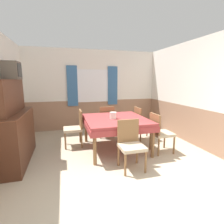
{
  "coord_description": "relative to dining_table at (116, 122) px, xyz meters",
  "views": [
    {
      "loc": [
        -0.97,
        -1.84,
        1.62
      ],
      "look_at": [
        0.09,
        1.97,
        0.9
      ],
      "focal_mm": 28.0,
      "sensor_mm": 36.0,
      "label": 1
    }
  ],
  "objects": [
    {
      "name": "ground_plane",
      "position": [
        -0.17,
        -1.97,
        -0.65
      ],
      "size": [
        16.0,
        16.0,
        0.0
      ],
      "primitive_type": "plane",
      "color": "tan"
    },
    {
      "name": "wall_back",
      "position": [
        -0.18,
        2.03,
        0.66
      ],
      "size": [
        4.71,
        0.09,
        2.6
      ],
      "color": "white",
      "rests_on": "ground_plane"
    },
    {
      "name": "wall_right",
      "position": [
        2.0,
        0.02,
        0.65
      ],
      "size": [
        0.05,
        4.37,
        2.6
      ],
      "color": "white",
      "rests_on": "ground_plane"
    },
    {
      "name": "dining_table",
      "position": [
        0.0,
        0.0,
        0.0
      ],
      "size": [
        1.42,
        1.53,
        0.75
      ],
      "color": "#9E3838",
      "rests_on": "ground_plane"
    },
    {
      "name": "chair_right_near",
      "position": [
        0.9,
        -0.46,
        -0.16
      ],
      "size": [
        0.44,
        0.44,
        0.9
      ],
      "rotation": [
        0.0,
        0.0,
        4.71
      ],
      "color": "brown",
      "rests_on": "ground_plane"
    },
    {
      "name": "chair_head_window",
      "position": [
        0.0,
        0.95,
        -0.16
      ],
      "size": [
        0.44,
        0.44,
        0.9
      ],
      "color": "brown",
      "rests_on": "ground_plane"
    },
    {
      "name": "chair_head_near",
      "position": [
        0.0,
        -0.95,
        -0.16
      ],
      "size": [
        0.44,
        0.44,
        0.9
      ],
      "rotation": [
        0.0,
        0.0,
        3.14
      ],
      "color": "brown",
      "rests_on": "ground_plane"
    },
    {
      "name": "chair_right_far",
      "position": [
        0.9,
        0.46,
        -0.16
      ],
      "size": [
        0.44,
        0.44,
        0.9
      ],
      "rotation": [
        0.0,
        0.0,
        4.71
      ],
      "color": "brown",
      "rests_on": "ground_plane"
    },
    {
      "name": "chair_left_far",
      "position": [
        -0.9,
        0.46,
        -0.16
      ],
      "size": [
        0.44,
        0.44,
        0.9
      ],
      "rotation": [
        0.0,
        0.0,
        1.57
      ],
      "color": "brown",
      "rests_on": "ground_plane"
    },
    {
      "name": "sideboard",
      "position": [
        -2.1,
        -0.12,
        0.05
      ],
      "size": [
        0.46,
        1.58,
        1.64
      ],
      "color": "#4C2819",
      "rests_on": "ground_plane"
    },
    {
      "name": "tv",
      "position": [
        -2.09,
        0.07,
        1.16
      ],
      "size": [
        0.29,
        0.41,
        0.34
      ],
      "color": "#51473D",
      "rests_on": "sideboard"
    },
    {
      "name": "vase",
      "position": [
        -0.07,
        -0.04,
        0.18
      ],
      "size": [
        0.15,
        0.15,
        0.15
      ],
      "color": "silver",
      "rests_on": "dining_table"
    }
  ]
}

